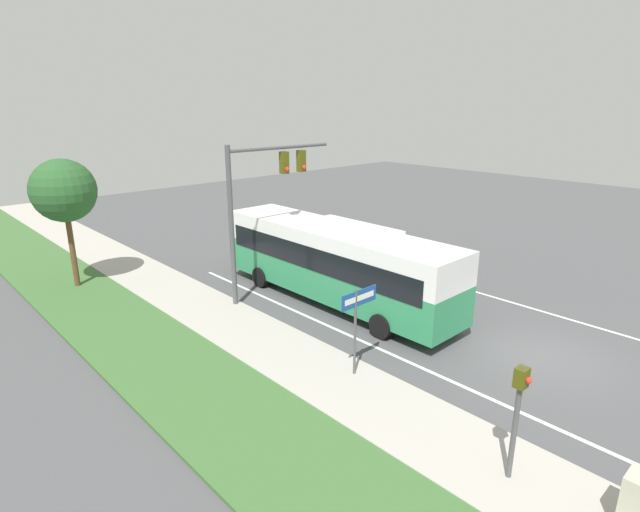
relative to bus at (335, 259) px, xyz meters
name	(u,v)px	position (x,y,z in m)	size (l,w,h in m)	color
ground_plane	(545,356)	(1.74, -8.11, -1.90)	(80.00, 80.00, 0.00)	#4C4C4F
sidewalk	(437,437)	(-4.46, -8.11, -1.84)	(2.80, 80.00, 0.12)	#ADA89E
grass_verge	(348,505)	(-7.66, -8.11, -1.85)	(3.60, 80.00, 0.10)	#3D6633
lane_divider_near	(490,398)	(-1.86, -8.11, -1.89)	(0.14, 30.00, 0.01)	silver
lane_divider_far	(586,324)	(5.34, -8.11, -1.89)	(0.14, 30.00, 0.01)	silver
bus	(335,259)	(0.00, 0.00, 0.00)	(2.68, 11.42, 3.43)	#2D8956
signal_gantry	(262,191)	(-1.80, 2.43, 2.68)	(5.20, 0.41, 6.50)	#4C4C51
pedestrian_signal	(518,405)	(-4.52, -10.01, 0.03)	(0.28, 0.34, 2.81)	#4C4C51
street_sign	(357,314)	(-3.73, -4.68, 0.15)	(1.45, 0.08, 2.84)	#4C4C51
roadside_tree	(63,191)	(-7.29, 9.16, 2.49)	(2.71, 2.71, 5.67)	brown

